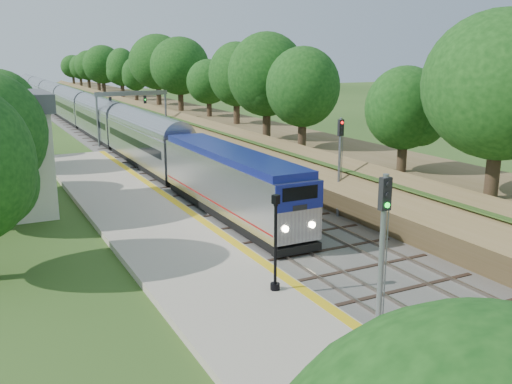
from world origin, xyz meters
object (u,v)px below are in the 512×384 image
train (73,109)px  lamppost_far (275,248)px  signal_platform (382,246)px  signal_farside (340,157)px  signal_gantry (132,103)px

train → lamppost_far: 69.82m
train → signal_platform: 76.13m
train → lamppost_far: size_ratio=31.36×
train → signal_farside: (6.20, -60.71, 1.87)m
signal_platform → signal_farside: 17.84m
signal_platform → lamppost_far: bearing=94.8°
signal_gantry → signal_platform: 51.46m
lamppost_far → signal_platform: bearing=-85.2°
train → signal_platform: (-2.90, -76.05, 2.10)m
lamppost_far → signal_farside: signal_farside is taller
lamppost_far → signal_gantry: bearing=82.5°
lamppost_far → signal_farside: size_ratio=0.67×
signal_gantry → signal_farside: size_ratio=1.31×
signal_platform → signal_farside: signal_platform is taller
signal_platform → signal_gantry: bearing=84.0°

